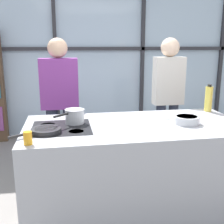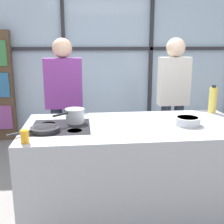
{
  "view_description": "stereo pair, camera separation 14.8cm",
  "coord_description": "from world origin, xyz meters",
  "views": [
    {
      "loc": [
        -0.63,
        -2.43,
        1.63
      ],
      "look_at": [
        -0.2,
        0.1,
        1.0
      ],
      "focal_mm": 45.0,
      "sensor_mm": 36.0,
      "label": 1
    },
    {
      "loc": [
        -0.48,
        -2.45,
        1.63
      ],
      "look_at": [
        -0.2,
        0.1,
        1.0
      ],
      "focal_mm": 45.0,
      "sensor_mm": 36.0,
      "label": 2
    }
  ],
  "objects": [
    {
      "name": "oil_bottle",
      "position": [
        0.92,
        0.37,
        1.04
      ],
      "size": [
        0.08,
        0.08,
        0.3
      ],
      "color": "#E0CC4C",
      "rests_on": "demo_island"
    },
    {
      "name": "spectator_far_left",
      "position": [
        -0.7,
        1.03,
        0.96
      ],
      "size": [
        0.46,
        0.24,
        1.69
      ],
      "rotation": [
        0.0,
        0.0,
        3.14
      ],
      "color": "#232838",
      "rests_on": "ground_plane"
    },
    {
      "name": "ground_plane",
      "position": [
        0.0,
        0.0,
        0.0
      ],
      "size": [
        18.0,
        18.0,
        0.0
      ],
      "primitive_type": "plane",
      "color": "gray"
    },
    {
      "name": "frying_pan",
      "position": [
        -0.81,
        -0.13,
        0.92
      ],
      "size": [
        0.4,
        0.31,
        0.04
      ],
      "color": "#232326",
      "rests_on": "demo_island"
    },
    {
      "name": "back_window_wall",
      "position": [
        0.0,
        2.6,
        1.4
      ],
      "size": [
        6.4,
        0.1,
        2.8
      ],
      "color": "silver",
      "rests_on": "ground_plane"
    },
    {
      "name": "demo_island",
      "position": [
        -0.0,
        -0.0,
        0.45
      ],
      "size": [
        2.03,
        0.99,
        0.9
      ],
      "color": "#A8AAB2",
      "rests_on": "ground_plane"
    },
    {
      "name": "juice_glass_near",
      "position": [
        -0.92,
        -0.39,
        0.95
      ],
      "size": [
        0.06,
        0.06,
        0.1
      ],
      "primitive_type": "cylinder",
      "color": "orange",
      "rests_on": "demo_island"
    },
    {
      "name": "spectator_center_left",
      "position": [
        0.7,
        1.03,
        0.99
      ],
      "size": [
        0.39,
        0.24,
        1.7
      ],
      "rotation": [
        0.0,
        0.0,
        3.14
      ],
      "color": "#232838",
      "rests_on": "ground_plane"
    },
    {
      "name": "saucepan",
      "position": [
        -0.55,
        0.12,
        0.97
      ],
      "size": [
        0.28,
        0.26,
        0.13
      ],
      "color": "silver",
      "rests_on": "demo_island"
    },
    {
      "name": "white_plate",
      "position": [
        0.45,
        0.17,
        0.91
      ],
      "size": [
        0.27,
        0.27,
        0.01
      ],
      "primitive_type": "cylinder",
      "color": "white",
      "rests_on": "demo_island"
    },
    {
      "name": "mixing_bowl",
      "position": [
        0.47,
        -0.06,
        0.94
      ],
      "size": [
        0.23,
        0.23,
        0.07
      ],
      "color": "silver",
      "rests_on": "demo_island"
    }
  ]
}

